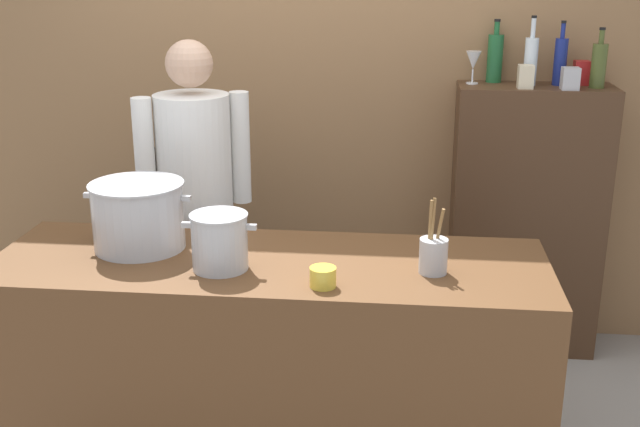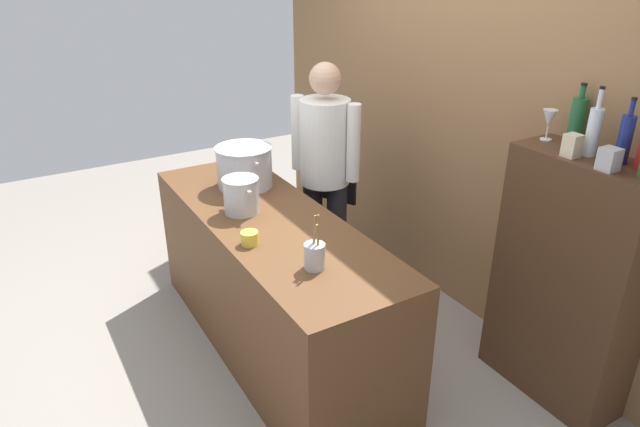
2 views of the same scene
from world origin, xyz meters
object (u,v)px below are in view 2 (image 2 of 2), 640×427
wine_bottle_green (577,120)px  wine_bottle_cobalt (625,138)px  wine_bottle_clear (594,131)px  wine_glass_tall (549,119)px  spice_tin_cream (572,146)px  butter_jar (250,238)px  chef (325,165)px  stockpot_large (244,167)px  spice_tin_silver (609,159)px  utensil_crock (315,255)px  stockpot_small (241,195)px

wine_bottle_green → wine_bottle_cobalt: 0.31m
wine_bottle_clear → wine_glass_tall: 0.27m
spice_tin_cream → wine_bottle_clear: bearing=70.8°
butter_jar → wine_glass_tall: wine_glass_tall is taller
wine_bottle_green → wine_bottle_clear: (0.16, -0.10, 0.00)m
wine_bottle_green → spice_tin_cream: 0.24m
wine_bottle_clear → wine_glass_tall: size_ratio=2.09×
butter_jar → wine_bottle_clear: size_ratio=0.28×
chef → stockpot_large: bearing=54.8°
chef → wine_bottle_green: 1.63m
wine_glass_tall → spice_tin_silver: bearing=-16.7°
wine_bottle_clear → spice_tin_cream: 0.12m
utensil_crock → wine_bottle_green: (0.32, 1.35, 0.55)m
wine_bottle_clear → wine_bottle_cobalt: 0.15m
wine_bottle_green → wine_glass_tall: (-0.11, -0.07, -0.01)m
wine_bottle_green → wine_glass_tall: 0.13m
butter_jar → chef: bearing=128.0°
wine_glass_tall → spice_tin_silver: (0.45, -0.13, -0.06)m
spice_tin_cream → wine_bottle_green: bearing=124.4°
chef → wine_bottle_green: size_ratio=5.36×
wine_glass_tall → spice_tin_silver: size_ratio=1.53×
spice_tin_cream → butter_jar: bearing=-122.1°
butter_jar → wine_bottle_clear: 1.77m
wine_bottle_clear → spice_tin_silver: (0.17, -0.11, -0.07)m
utensil_crock → spice_tin_silver: spice_tin_silver is taller
utensil_crock → spice_tin_silver: (0.66, 1.15, 0.48)m
wine_glass_tall → spice_tin_cream: wine_glass_tall is taller
spice_tin_silver → utensil_crock: bearing=-119.8°
wine_bottle_clear → spice_tin_silver: bearing=-32.0°
chef → wine_glass_tall: 1.51m
stockpot_large → utensil_crock: utensil_crock is taller
wine_glass_tall → utensil_crock: bearing=-99.4°
chef → stockpot_large: size_ratio=3.88×
stockpot_large → utensil_crock: size_ratio=1.53×
chef → butter_jar: size_ratio=17.67×
stockpot_small → spice_tin_cream: (1.23, 1.21, 0.45)m
butter_jar → wine_bottle_green: wine_bottle_green is taller
utensil_crock → wine_glass_tall: wine_glass_tall is taller
stockpot_small → butter_jar: 0.42m
utensil_crock → wine_bottle_clear: 1.46m
butter_jar → spice_tin_cream: bearing=57.9°
wine_bottle_cobalt → wine_glass_tall: 0.42m
wine_bottle_cobalt → spice_tin_silver: 0.15m
butter_jar → wine_bottle_cobalt: (1.02, 1.45, 0.58)m
stockpot_small → wine_bottle_cobalt: size_ratio=0.90×
stockpot_small → wine_glass_tall: bearing=53.2°
spice_tin_silver → wine_bottle_green: bearing=148.6°
stockpot_small → wine_bottle_clear: bearing=45.8°
stockpot_large → stockpot_small: stockpot_large is taller
spice_tin_cream → stockpot_small: bearing=-135.6°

